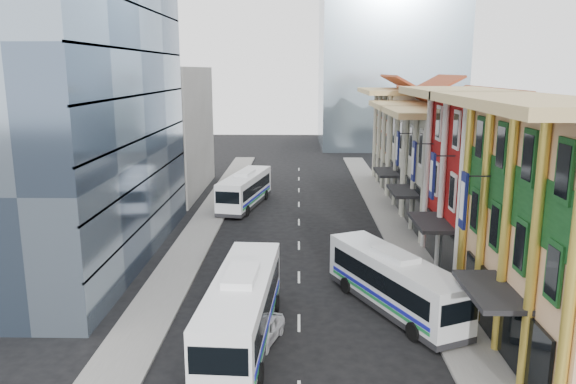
{
  "coord_description": "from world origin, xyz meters",
  "views": [
    {
      "loc": [
        -0.07,
        -20.77,
        13.7
      ],
      "look_at": [
        -0.87,
        22.3,
        4.3
      ],
      "focal_mm": 35.0,
      "sensor_mm": 36.0,
      "label": 1
    }
  ],
  "objects_px": {
    "bus_left_near": "(242,307)",
    "bus_left_far": "(245,189)",
    "office_tower": "(55,51)",
    "bus_right": "(394,281)",
    "sedan_left": "(263,331)"
  },
  "relations": [
    {
      "from": "bus_left_near",
      "to": "sedan_left",
      "type": "bearing_deg",
      "value": 8.24
    },
    {
      "from": "bus_right",
      "to": "sedan_left",
      "type": "height_order",
      "value": "bus_right"
    },
    {
      "from": "bus_left_far",
      "to": "office_tower",
      "type": "bearing_deg",
      "value": -114.31
    },
    {
      "from": "bus_left_near",
      "to": "bus_left_far",
      "type": "distance_m",
      "value": 29.53
    },
    {
      "from": "bus_left_near",
      "to": "bus_left_far",
      "type": "relative_size",
      "value": 1.06
    },
    {
      "from": "office_tower",
      "to": "bus_right",
      "type": "xyz_separation_m",
      "value": [
        22.5,
        -9.13,
        -13.22
      ]
    },
    {
      "from": "sedan_left",
      "to": "bus_right",
      "type": "bearing_deg",
      "value": 46.61
    },
    {
      "from": "bus_left_far",
      "to": "sedan_left",
      "type": "xyz_separation_m",
      "value": [
        3.63,
        -29.33,
        -1.21
      ]
    },
    {
      "from": "bus_left_far",
      "to": "bus_right",
      "type": "distance_m",
      "value": 27.5
    },
    {
      "from": "office_tower",
      "to": "bus_left_far",
      "type": "bearing_deg",
      "value": 54.42
    },
    {
      "from": "office_tower",
      "to": "bus_left_far",
      "type": "relative_size",
      "value": 2.63
    },
    {
      "from": "bus_left_near",
      "to": "bus_right",
      "type": "height_order",
      "value": "bus_left_near"
    },
    {
      "from": "bus_left_far",
      "to": "bus_right",
      "type": "relative_size",
      "value": 1.03
    },
    {
      "from": "bus_left_far",
      "to": "bus_right",
      "type": "height_order",
      "value": "bus_left_far"
    },
    {
      "from": "bus_right",
      "to": "bus_left_near",
      "type": "bearing_deg",
      "value": -178.32
    }
  ]
}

